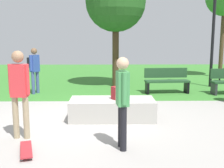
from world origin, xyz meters
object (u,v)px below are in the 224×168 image
skater_performing_trick (19,88)px  tree_broad_elm (116,2)px  park_bench_far_left (167,80)px  lamp_post (214,21)px  backpack_on_ledge (118,93)px  skater_watching (122,96)px  skateboard_by_ledge (26,149)px  pedestrian_with_backpack (34,67)px  concrete_ledge (112,109)px

skater_performing_trick → tree_broad_elm: bearing=71.0°
park_bench_far_left → tree_broad_elm: tree_broad_elm is taller
park_bench_far_left → lamp_post: 3.30m
backpack_on_ledge → skater_watching: skater_watching is taller
skateboard_by_ledge → backpack_on_ledge: bearing=51.1°
park_bench_far_left → pedestrian_with_backpack: pedestrian_with_backpack is taller
skater_watching → pedestrian_with_backpack: size_ratio=1.03×
skater_watching → park_bench_far_left: size_ratio=1.04×
backpack_on_ledge → park_bench_far_left: bearing=29.2°
skateboard_by_ledge → park_bench_far_left: bearing=56.1°
skateboard_by_ledge → concrete_ledge: bearing=53.2°
backpack_on_ledge → pedestrian_with_backpack: bearing=101.3°
concrete_ledge → pedestrian_with_backpack: (-2.76, 3.25, 0.74)m
concrete_ledge → pedestrian_with_backpack: bearing=130.3°
skater_watching → skater_performing_trick: bearing=164.4°
skater_performing_trick → lamp_post: 8.61m
backpack_on_ledge → lamp_post: 6.40m
lamp_post → pedestrian_with_backpack: (-6.90, -1.35, -1.68)m
skateboard_by_ledge → pedestrian_with_backpack: pedestrian_with_backpack is taller
skater_performing_trick → lamp_post: (6.01, 5.94, 1.62)m
skater_performing_trick → tree_broad_elm: size_ratio=0.39×
lamp_post → tree_broad_elm: bearing=178.2°
skateboard_by_ledge → park_bench_far_left: size_ratio=0.51×
skater_watching → tree_broad_elm: bearing=89.5°
skater_performing_trick → park_bench_far_left: skater_performing_trick is taller
concrete_ledge → park_bench_far_left: size_ratio=1.30×
skateboard_by_ledge → pedestrian_with_backpack: bearing=102.5°
lamp_post → backpack_on_ledge: bearing=-131.2°
concrete_ledge → skater_performing_trick: size_ratio=1.18×
backpack_on_ledge → lamp_post: bearing=18.3°
skater_performing_trick → pedestrian_with_backpack: bearing=100.9°
skater_watching → backpack_on_ledge: bearing=90.5°
skater_performing_trick → lamp_post: size_ratio=0.40×
skater_performing_trick → skateboard_by_ledge: bearing=-68.4°
skater_performing_trick → pedestrian_with_backpack: size_ratio=1.08×
skater_performing_trick → concrete_ledge: bearing=35.7°
concrete_ledge → skater_watching: size_ratio=1.24×
skater_performing_trick → skater_watching: (2.03, -0.57, -0.06)m
concrete_ledge → skateboard_by_ledge: 2.63m
park_bench_far_left → skater_performing_trick: bearing=-130.2°
skater_watching → pedestrian_with_backpack: skater_watching is taller
backpack_on_ledge → park_bench_far_left: size_ratio=0.20×
tree_broad_elm → skater_performing_trick: bearing=-109.0°
skater_performing_trick → lamp_post: lamp_post is taller
park_bench_far_left → tree_broad_elm: 3.74m
concrete_ledge → skateboard_by_ledge: bearing=-126.8°
skater_performing_trick → skater_watching: skater_performing_trick is taller
backpack_on_ledge → park_bench_far_left: (1.91, 3.27, -0.19)m
skateboard_by_ledge → pedestrian_with_backpack: (-1.18, 5.35, 0.92)m
skateboard_by_ledge → park_bench_far_left: park_bench_far_left is taller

